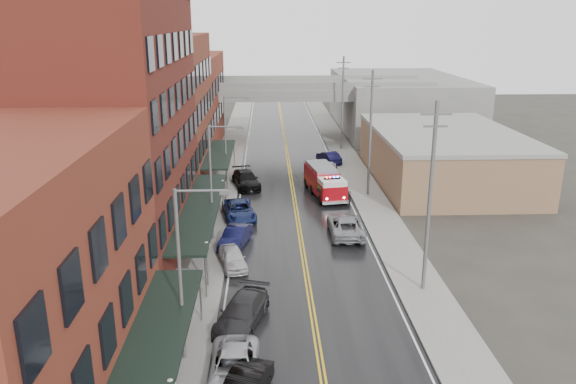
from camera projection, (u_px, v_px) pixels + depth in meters
name	position (u px, v px, depth m)	size (l,w,h in m)	color
road	(297.00, 213.00, 49.53)	(11.00, 160.00, 0.02)	black
sidewalk_left	(214.00, 214.00, 49.24)	(3.00, 160.00, 0.15)	slate
sidewalk_right	(379.00, 212.00, 49.77)	(3.00, 160.00, 0.15)	slate
curb_left	(232.00, 213.00, 49.30)	(0.30, 160.00, 0.15)	gray
curb_right	(360.00, 212.00, 49.71)	(0.30, 160.00, 0.15)	gray
brick_building_a	(0.00, 291.00, 22.45)	(9.00, 18.00, 12.00)	brown
brick_building_b	(115.00, 129.00, 39.70)	(9.00, 20.00, 18.00)	#4E1814
brick_building_c	(161.00, 111.00, 56.85)	(9.00, 15.00, 15.00)	maroon
brick_building_far	(185.00, 102.00, 74.00)	(9.00, 20.00, 12.00)	brown
tan_building	(443.00, 157.00, 58.93)	(14.00, 22.00, 5.00)	#856047
right_far_block	(398.00, 102.00, 87.20)	(18.00, 30.00, 8.00)	slate
awning_0	(152.00, 354.00, 23.55)	(2.60, 16.00, 3.09)	black
awning_1	(201.00, 208.00, 41.69)	(2.60, 18.00, 3.09)	black
awning_2	(220.00, 154.00, 58.40)	(2.60, 13.00, 3.09)	black
globe_lamp_1	(207.00, 254.00, 35.24)	(0.44, 0.44, 3.12)	#59595B
globe_lamp_2	(223.00, 189.00, 48.61)	(0.44, 0.44, 3.12)	#59595B
street_lamp_0	(185.00, 265.00, 26.75)	(2.64, 0.22, 9.00)	#59595B
street_lamp_1	(214.00, 176.00, 42.03)	(2.64, 0.22, 9.00)	#59595B
street_lamp_2	(228.00, 134.00, 57.30)	(2.64, 0.22, 9.00)	#59595B
utility_pole_0	(430.00, 195.00, 33.61)	(1.80, 0.24, 12.00)	#59595B
utility_pole_1	(370.00, 132.00, 52.70)	(1.80, 0.24, 12.00)	#59595B
utility_pole_2	(343.00, 102.00, 71.80)	(1.80, 0.24, 12.00)	#59595B
overpass	(285.00, 97.00, 78.31)	(40.00, 10.00, 7.50)	slate
fire_truck	(325.00, 181.00, 54.09)	(3.98, 7.80, 2.74)	maroon
parked_car_left_2	(234.00, 367.00, 26.46)	(2.34, 5.07, 1.41)	#ABADB3
parked_car_left_3	(242.00, 312.00, 31.30)	(2.14, 5.26, 1.53)	#252527
parked_car_left_4	(233.00, 258.00, 38.64)	(1.60, 3.97, 1.35)	#B9B9B9
parked_car_left_5	(235.00, 237.00, 42.26)	(1.54, 4.42, 1.46)	#0E0F34
parked_car_left_6	(239.00, 210.00, 47.98)	(2.51, 5.45, 1.51)	#152051
parked_car_left_7	(246.00, 179.00, 57.03)	(2.29, 5.64, 1.64)	black
parked_car_right_0	(346.00, 226.00, 44.30)	(2.61, 5.67, 1.58)	gray
parked_car_right_1	(337.00, 191.00, 53.48)	(2.03, 4.98, 1.45)	#252527
parked_car_right_2	(328.00, 167.00, 62.29)	(1.65, 4.11, 1.40)	white
parked_car_right_3	(329.00, 157.00, 66.48)	(1.56, 4.46, 1.47)	black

